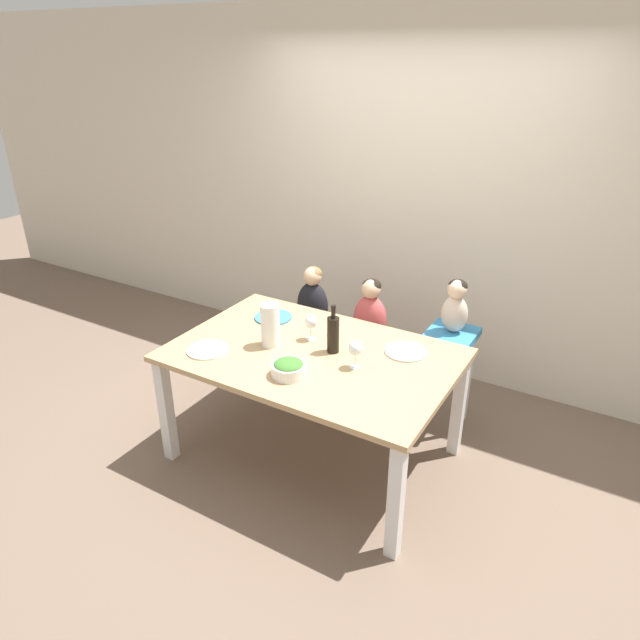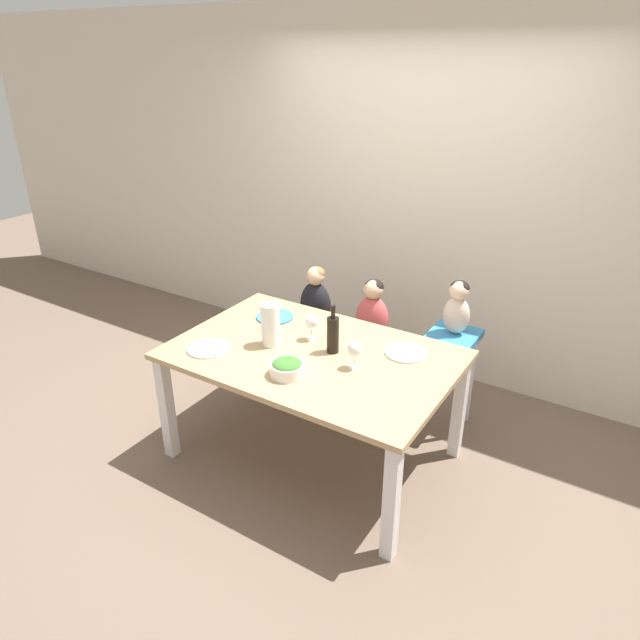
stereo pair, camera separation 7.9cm
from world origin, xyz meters
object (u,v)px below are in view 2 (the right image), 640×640
chair_far_center (371,352)px  person_child_center (372,313)px  person_baby_right (457,306)px  chair_far_left (316,336)px  paper_towel_roll (270,325)px  wine_bottle (333,334)px  dinner_plate_back_left (275,317)px  wine_glass_near (354,349)px  dinner_plate_front_left (208,348)px  chair_right_highchair (452,356)px  person_child_left (316,299)px  dinner_plate_back_right (406,353)px  salad_bowl_large (287,368)px  wine_glass_far (311,322)px

chair_far_center → person_child_center: person_child_center is taller
person_child_center → person_baby_right: size_ratio=1.33×
chair_far_left → paper_towel_roll: 0.98m
chair_far_center → wine_bottle: (0.10, -0.70, 0.48)m
chair_far_center → dinner_plate_back_left: dinner_plate_back_left is taller
wine_glass_near → dinner_plate_front_left: wine_glass_near is taller
chair_far_left → chair_right_highchair: 1.08m
chair_far_left → wine_bottle: 1.02m
chair_right_highchair → wine_bottle: size_ratio=2.35×
chair_right_highchair → wine_glass_near: bearing=-110.7°
chair_far_left → person_baby_right: person_baby_right is taller
person_baby_right → wine_glass_near: 0.86m
person_child_left → dinner_plate_front_left: (-0.08, -1.07, 0.05)m
person_baby_right → dinner_plate_back_right: bearing=-104.1°
paper_towel_roll → dinner_plate_front_left: bearing=-138.3°
dinner_plate_front_left → dinner_plate_back_right: (1.02, 0.58, 0.00)m
wine_glass_near → dinner_plate_front_left: size_ratio=0.68×
chair_right_highchair → person_baby_right: (-0.00, 0.00, 0.36)m
salad_bowl_large → wine_bottle: bearing=78.1°
dinner_plate_back_right → wine_bottle: bearing=-151.1°
dinner_plate_back_left → person_child_center: bearing=46.6°
person_child_center → wine_glass_far: bearing=-98.7°
chair_right_highchair → person_baby_right: size_ratio=1.97×
person_child_left → wine_glass_near: 1.12m
person_child_center → person_baby_right: (0.60, 0.00, 0.20)m
person_child_left → dinner_plate_back_right: person_child_left is taller
chair_right_highchair → person_child_center: person_child_center is taller
salad_bowl_large → wine_glass_near: bearing=43.6°
wine_bottle → chair_right_highchair: bearing=54.5°
chair_far_left → chair_far_center: (0.47, 0.00, 0.00)m
paper_towel_roll → dinner_plate_back_left: 0.40m
chair_far_left → chair_far_center: same height
chair_far_center → person_child_left: 0.57m
chair_far_left → chair_far_center: 0.47m
person_child_center → wine_glass_near: 0.87m
chair_far_center → salad_bowl_large: (0.02, -1.06, 0.41)m
dinner_plate_front_left → wine_bottle: bearing=29.9°
wine_glass_near → wine_glass_far: same height
person_child_center → dinner_plate_back_left: (-0.48, -0.50, 0.05)m
chair_far_left → salad_bowl_large: 1.24m
chair_far_center → person_child_center: bearing=90.0°
chair_far_center → person_child_center: (-0.00, 0.00, 0.31)m
person_child_left → chair_far_left: bearing=-90.0°
person_child_center → dinner_plate_back_left: person_child_center is taller
person_child_center → wine_bottle: size_ratio=1.59×
chair_far_center → dinner_plate_back_left: bearing=-133.5°
person_baby_right → paper_towel_roll: (-0.87, -0.82, -0.02)m
chair_far_left → wine_glass_near: bearing=-46.2°
chair_far_center → wine_glass_far: wine_glass_far is taller
chair_far_center → dinner_plate_back_right: (0.47, -0.49, 0.37)m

